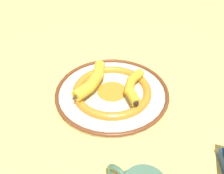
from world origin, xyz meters
name	(u,v)px	position (x,y,z in m)	size (l,w,h in m)	color
ground_plane	(111,92)	(0.00, 0.00, 0.00)	(2.80, 2.80, 0.00)	#E5CC6B
decorative_bowl	(112,92)	(-0.02, 0.01, 0.02)	(0.39, 0.39, 0.04)	beige
banana_a	(92,81)	(0.04, 0.05, 0.06)	(0.12, 0.20, 0.04)	yellow
banana_b	(133,85)	(-0.07, -0.04, 0.05)	(0.12, 0.15, 0.03)	gold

